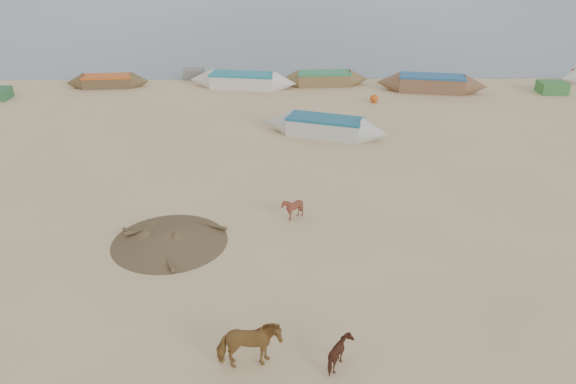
# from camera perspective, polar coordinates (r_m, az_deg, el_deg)

# --- Properties ---
(ground) EXTENTS (140.00, 140.00, 0.00)m
(ground) POSITION_cam_1_polar(r_m,az_deg,el_deg) (15.37, 0.17, -9.96)
(ground) COLOR tan
(ground) RESTS_ON ground
(cow_adult) EXTENTS (1.51, 0.87, 1.21)m
(cow_adult) POSITION_cam_1_polar(r_m,az_deg,el_deg) (12.79, -3.98, -15.28)
(cow_adult) COLOR brown
(cow_adult) RESTS_ON ground
(calf_front) EXTENTS (0.77, 0.69, 0.80)m
(calf_front) POSITION_cam_1_polar(r_m,az_deg,el_deg) (18.56, 0.44, -1.65)
(calf_front) COLOR brown
(calf_front) RESTS_ON ground
(calf_right) EXTENTS (0.64, 0.75, 0.73)m
(calf_right) POSITION_cam_1_polar(r_m,az_deg,el_deg) (12.96, 5.41, -16.11)
(calf_right) COLOR #4C2618
(calf_right) RESTS_ON ground
(near_canoe) EXTENTS (5.92, 3.09, 0.88)m
(near_canoe) POSITION_cam_1_polar(r_m,az_deg,el_deg) (25.89, 3.78, 6.64)
(near_canoe) COLOR beige
(near_canoe) RESTS_ON ground
(debris_pile) EXTENTS (4.52, 4.52, 0.45)m
(debris_pile) POSITION_cam_1_polar(r_m,az_deg,el_deg) (17.72, -11.98, -4.40)
(debris_pile) COLOR brown
(debris_pile) RESTS_ON ground
(waterline_canoes) EXTENTS (60.92, 4.20, 0.96)m
(waterline_canoes) POSITION_cam_1_polar(r_m,az_deg,el_deg) (33.71, 5.10, 11.19)
(waterline_canoes) COLOR brown
(waterline_canoes) RESTS_ON ground
(beach_clutter) EXTENTS (41.05, 6.05, 0.64)m
(beach_clutter) POSITION_cam_1_polar(r_m,az_deg,el_deg) (33.58, 5.83, 10.88)
(beach_clutter) COLOR #2A5D36
(beach_clutter) RESTS_ON ground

